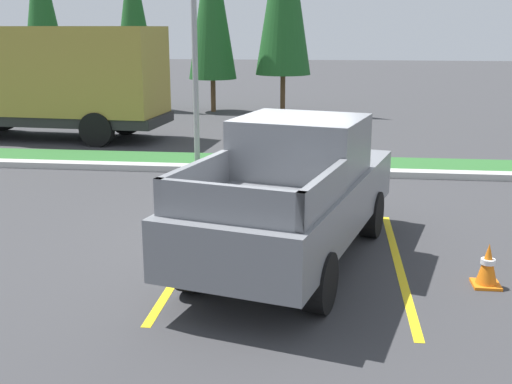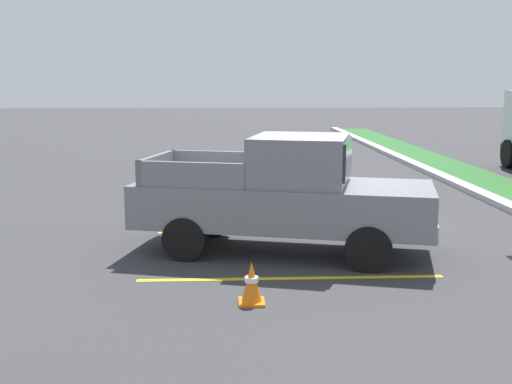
# 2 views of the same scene
# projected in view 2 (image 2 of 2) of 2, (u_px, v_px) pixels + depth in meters

# --- Properties ---
(ground_plane) EXTENTS (120.00, 120.00, 0.00)m
(ground_plane) POSITION_uv_depth(u_px,v_px,m) (321.00, 246.00, 11.76)
(ground_plane) COLOR #38383A
(parking_line_near) EXTENTS (0.12, 4.80, 0.01)m
(parking_line_near) POSITION_uv_depth(u_px,v_px,m) (276.00, 231.00, 12.86)
(parking_line_near) COLOR yellow
(parking_line_near) RESTS_ON ground
(parking_line_far) EXTENTS (0.12, 4.80, 0.01)m
(parking_line_far) POSITION_uv_depth(u_px,v_px,m) (291.00, 278.00, 9.81)
(parking_line_far) COLOR yellow
(parking_line_far) RESTS_ON ground
(pickup_truck_main) EXTENTS (3.15, 5.53, 2.10)m
(pickup_truck_main) POSITION_uv_depth(u_px,v_px,m) (286.00, 195.00, 11.14)
(pickup_truck_main) COLOR black
(pickup_truck_main) RESTS_ON ground
(traffic_cone) EXTENTS (0.36, 0.36, 0.60)m
(traffic_cone) POSITION_uv_depth(u_px,v_px,m) (252.00, 283.00, 8.66)
(traffic_cone) COLOR orange
(traffic_cone) RESTS_ON ground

